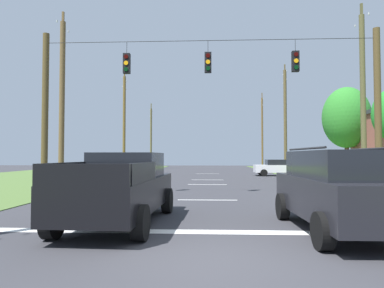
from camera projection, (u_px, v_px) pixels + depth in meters
ground_plane at (207, 258)px, 6.15m from camera, size 120.00×120.00×0.00m
stop_bar_stripe at (207, 232)px, 8.25m from camera, size 13.15×0.45×0.01m
lane_dash_0 at (207, 200)px, 14.24m from camera, size 2.50×0.15×0.01m
lane_dash_1 at (207, 184)px, 21.95m from camera, size 2.50×0.15×0.01m
lane_dash_2 at (207, 180)px, 26.29m from camera, size 2.50×0.15×0.01m
lane_dash_3 at (207, 174)px, 35.39m from camera, size 2.50×0.15×0.01m
overhead_signal_span at (208, 105)px, 15.75m from camera, size 15.77×0.31×7.72m
pickup_truck at (122, 188)px, 9.38m from camera, size 2.46×5.48×1.95m
suv_black at (339, 189)px, 8.23m from camera, size 2.29×4.84×2.05m
distant_car_crossing_white at (278, 167)px, 31.71m from camera, size 4.30×2.03×1.52m
utility_pole_mid_right at (363, 99)px, 18.45m from camera, size 0.29×1.74×10.25m
utility_pole_far_right at (285, 119)px, 34.99m from camera, size 0.32×1.95×11.38m
utility_pole_near_left at (262, 131)px, 50.07m from camera, size 0.27×1.91×11.23m
utility_pole_far_left at (62, 102)px, 19.91m from camera, size 0.31×1.68×10.42m
utility_pole_distant_right at (124, 122)px, 34.93m from camera, size 0.29×1.88×10.83m
utility_pole_distant_left at (151, 136)px, 49.09m from camera, size 0.27×1.95×9.50m
tree_roadside_right at (346, 118)px, 27.81m from camera, size 3.80×3.80×7.52m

